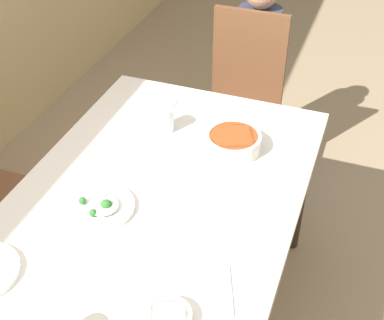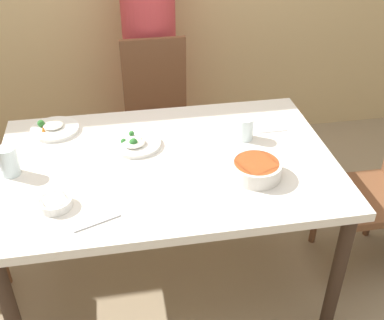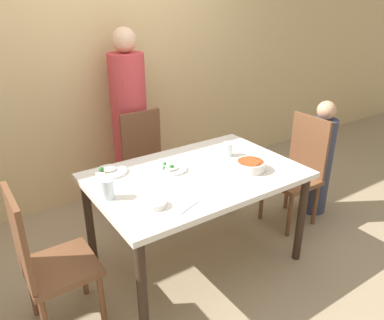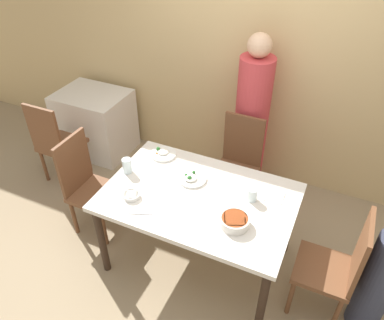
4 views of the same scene
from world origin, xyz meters
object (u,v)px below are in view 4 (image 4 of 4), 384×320
(chair_adult_spot, at_px, (238,163))
(plate_rice_adult, at_px, (192,179))
(person_child, at_px, (379,281))
(person_adult, at_px, (251,123))
(bowl_curry, at_px, (235,221))
(chair_child_spot, at_px, (337,266))
(glass_water_tall, at_px, (252,194))

(chair_adult_spot, height_order, plate_rice_adult, chair_adult_spot)
(chair_adult_spot, bearing_deg, person_child, -32.75)
(chair_adult_spot, xyz_separation_m, person_adult, (0.00, 0.33, 0.27))
(plate_rice_adult, bearing_deg, person_adult, 80.41)
(bowl_curry, bearing_deg, chair_child_spot, 12.53)
(chair_child_spot, relative_size, plate_rice_adult, 4.25)
(person_child, bearing_deg, glass_water_tall, 172.22)
(glass_water_tall, bearing_deg, person_adult, 107.80)
(person_adult, bearing_deg, person_child, -41.79)
(chair_child_spot, xyz_separation_m, plate_rice_adult, (-1.19, 0.15, 0.26))
(chair_child_spot, relative_size, person_adult, 0.58)
(chair_adult_spot, height_order, person_child, person_child)
(chair_child_spot, height_order, person_adult, person_adult)
(person_adult, relative_size, bowl_curry, 7.85)
(chair_child_spot, relative_size, person_child, 0.90)
(person_child, xyz_separation_m, bowl_curry, (-1.00, -0.16, 0.29))
(person_adult, xyz_separation_m, bowl_curry, (0.30, -1.32, 0.02))
(person_child, distance_m, plate_rice_adult, 1.50)
(glass_water_tall, bearing_deg, person_child, -7.78)
(plate_rice_adult, bearing_deg, chair_adult_spot, 76.00)
(glass_water_tall, bearing_deg, chair_child_spot, -10.86)
(chair_child_spot, distance_m, glass_water_tall, 0.77)
(bowl_curry, bearing_deg, glass_water_tall, 83.77)
(person_adult, bearing_deg, chair_child_spot, -48.68)
(chair_child_spot, height_order, person_child, person_child)
(bowl_curry, height_order, plate_rice_adult, bowl_curry)
(person_adult, xyz_separation_m, glass_water_tall, (0.33, -1.03, 0.04))
(chair_adult_spot, xyz_separation_m, glass_water_tall, (0.33, -0.70, 0.30))
(chair_adult_spot, height_order, chair_child_spot, same)
(chair_child_spot, relative_size, bowl_curry, 4.57)
(chair_child_spot, distance_m, person_child, 0.28)
(chair_adult_spot, distance_m, chair_child_spot, 1.32)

